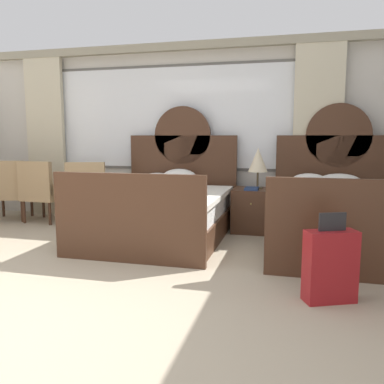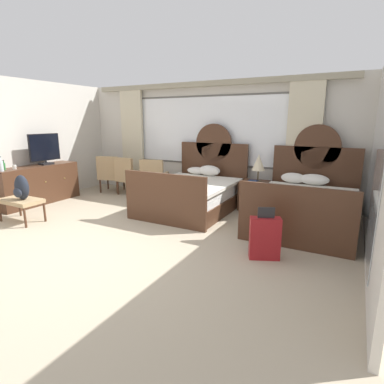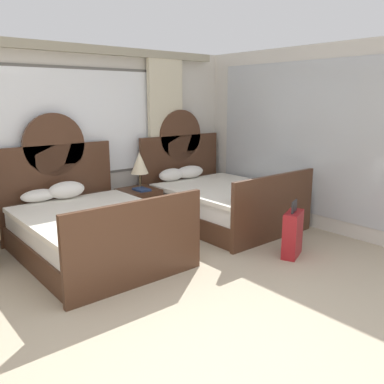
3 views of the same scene
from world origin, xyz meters
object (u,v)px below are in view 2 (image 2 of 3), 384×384
object	(u,v)px
bottle_water_clear	(1,166)
luggage_bench	(21,202)
book_on_nightstand	(253,181)
bottle_soda_green	(4,166)
bed_near_mirror	(305,207)
cup_on_dresser	(14,167)
backpack_on_bench	(21,188)
tv_flatscreen	(45,149)
nightstand_between_beds	(254,195)
armchair_by_window_right	(110,173)
armchair_by_window_centre	(128,175)
table_lamp_on_nightstand	(259,163)
dresser_minibar	(38,185)
armchair_by_window_left	(154,177)
bed_near_window	(193,193)
suitcase_on_floor	(265,238)

from	to	relation	value
bottle_water_clear	luggage_bench	distance (m)	1.01
book_on_nightstand	bottle_soda_green	distance (m)	5.04
bed_near_mirror	bottle_water_clear	xyz separation A→B (m)	(-5.42, -1.98, 0.60)
cup_on_dresser	luggage_bench	size ratio (longest dim) A/B	0.14
bed_near_mirror	backpack_on_bench	bearing A→B (deg)	-154.32
tv_flatscreen	bottle_water_clear	xyz separation A→B (m)	(0.08, -1.05, -0.23)
nightstand_between_beds	bottle_soda_green	bearing A→B (deg)	-150.93
armchair_by_window_right	backpack_on_bench	distance (m)	2.64
nightstand_between_beds	book_on_nightstand	xyz separation A→B (m)	(-0.01, -0.11, 0.31)
bed_near_mirror	armchair_by_window_centre	world-z (taller)	bed_near_mirror
table_lamp_on_nightstand	bottle_soda_green	xyz separation A→B (m)	(-4.50, -2.50, -0.05)
armchair_by_window_centre	nightstand_between_beds	bearing A→B (deg)	3.51
bottle_water_clear	bottle_soda_green	distance (m)	0.19
table_lamp_on_nightstand	dresser_minibar	bearing A→B (deg)	-157.84
bed_near_mirror	table_lamp_on_nightstand	xyz separation A→B (m)	(-1.05, 0.66, 0.62)
bottle_soda_green	cup_on_dresser	world-z (taller)	bottle_soda_green
nightstand_between_beds	table_lamp_on_nightstand	distance (m)	0.69
nightstand_between_beds	armchair_by_window_left	distance (m)	2.41
bottle_soda_green	armchair_by_window_centre	bearing A→B (deg)	60.76
tv_flatscreen	armchair_by_window_centre	world-z (taller)	tv_flatscreen
dresser_minibar	armchair_by_window_left	world-z (taller)	armchair_by_window_left
armchair_by_window_left	backpack_on_bench	world-z (taller)	armchair_by_window_left
bed_near_window	book_on_nightstand	xyz separation A→B (m)	(1.10, 0.52, 0.25)
nightstand_between_beds	tv_flatscreen	size ratio (longest dim) A/B	0.78
suitcase_on_floor	dresser_minibar	bearing A→B (deg)	175.04
dresser_minibar	bottle_water_clear	bearing A→B (deg)	-82.43
bed_near_window	bed_near_mirror	xyz separation A→B (m)	(2.21, 0.00, 0.00)
book_on_nightstand	armchair_by_window_centre	world-z (taller)	armchair_by_window_centre
bed_near_mirror	tv_flatscreen	world-z (taller)	bed_near_mirror
tv_flatscreen	bottle_water_clear	world-z (taller)	tv_flatscreen
bottle_water_clear	suitcase_on_floor	distance (m)	5.20
bottle_soda_green	tv_flatscreen	bearing A→B (deg)	86.63
armchair_by_window_left	table_lamp_on_nightstand	bearing A→B (deg)	5.15
bottle_water_clear	armchair_by_window_right	world-z (taller)	bottle_water_clear
dresser_minibar	armchair_by_window_left	xyz separation A→B (m)	(2.02, 1.60, 0.08)
bed_near_mirror	backpack_on_bench	xyz separation A→B (m)	(-4.54, -2.18, 0.29)
bottle_soda_green	suitcase_on_floor	xyz separation A→B (m)	(5.28, 0.22, -0.63)
dresser_minibar	backpack_on_bench	size ratio (longest dim) A/B	4.06
bed_near_window	dresser_minibar	distance (m)	3.51
book_on_nightstand	dresser_minibar	xyz separation A→B (m)	(-4.41, -1.69, -0.19)
bottle_soda_green	armchair_by_window_left	size ratio (longest dim) A/B	0.21
table_lamp_on_nightstand	backpack_on_bench	xyz separation A→B (m)	(-3.49, -2.84, -0.34)
table_lamp_on_nightstand	cup_on_dresser	distance (m)	5.00
bed_near_window	luggage_bench	size ratio (longest dim) A/B	2.73
bottle_water_clear	book_on_nightstand	bearing A→B (deg)	30.12
tv_flatscreen	cup_on_dresser	xyz separation A→B (m)	(0.03, -0.76, -0.31)
bed_near_window	armchair_by_window_left	xyz separation A→B (m)	(-1.29, 0.44, 0.15)
book_on_nightstand	nightstand_between_beds	bearing A→B (deg)	84.96
cup_on_dresser	backpack_on_bench	bearing A→B (deg)	-28.31
bottle_soda_green	dresser_minibar	bearing A→B (deg)	87.81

